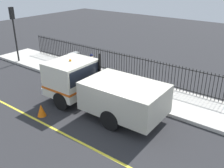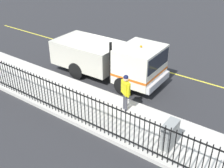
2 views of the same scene
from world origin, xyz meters
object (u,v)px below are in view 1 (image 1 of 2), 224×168
object	(u,v)px
work_truck	(96,86)
utility_cabinet	(74,60)
traffic_cone	(41,110)
worker_standing	(92,64)
traffic_light_near	(13,24)

from	to	relation	value
work_truck	utility_cabinet	xyz separation A→B (m)	(3.48, 5.06, -0.56)
traffic_cone	work_truck	bearing A→B (deg)	-37.36
work_truck	utility_cabinet	distance (m)	6.17
worker_standing	traffic_light_near	distance (m)	7.39
worker_standing	utility_cabinet	xyz separation A→B (m)	(1.09, 2.69, -0.54)
work_truck	traffic_light_near	size ratio (longest dim) A/B	1.61
work_truck	worker_standing	bearing A→B (deg)	43.51
work_truck	worker_standing	world-z (taller)	work_truck
utility_cabinet	traffic_cone	distance (m)	6.61
worker_standing	traffic_light_near	xyz separation A→B (m)	(-0.51, 7.15, 1.79)
worker_standing	traffic_cone	world-z (taller)	worker_standing
work_truck	traffic_cone	size ratio (longest dim) A/B	10.55
work_truck	worker_standing	distance (m)	3.37
worker_standing	traffic_cone	size ratio (longest dim) A/B	2.86
work_truck	utility_cabinet	world-z (taller)	work_truck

